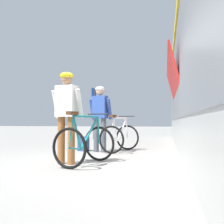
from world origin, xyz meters
TOP-DOWN VIEW (x-y plane):
  - ground_plane at (0.00, 0.00)m, footprint 80.00×80.00m
  - cyclist_near_in_blue at (-0.25, 1.81)m, footprint 0.65×0.38m
  - cyclist_far_in_white at (-0.39, -0.21)m, footprint 0.64×0.37m
  - bicycle_near_white at (0.26, 1.97)m, footprint 0.96×1.22m
  - bicycle_far_teal at (-0.01, -0.22)m, footprint 0.97×1.22m
  - backpack_on_platform at (-0.75, 1.91)m, footprint 0.32×0.26m
  - platform_sign_post at (-1.83, 6.68)m, footprint 0.08×0.70m

SIDE VIEW (x-z plane):
  - ground_plane at x=0.00m, z-range 0.00..0.00m
  - backpack_on_platform at x=-0.75m, z-range 0.00..0.40m
  - bicycle_near_white at x=0.26m, z-range -0.09..0.89m
  - bicycle_far_teal at x=-0.01m, z-range -0.09..0.89m
  - cyclist_near_in_blue at x=-0.25m, z-range 0.17..1.94m
  - cyclist_far_in_white at x=-0.39m, z-range 0.17..1.94m
  - platform_sign_post at x=-1.83m, z-range 0.42..2.82m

